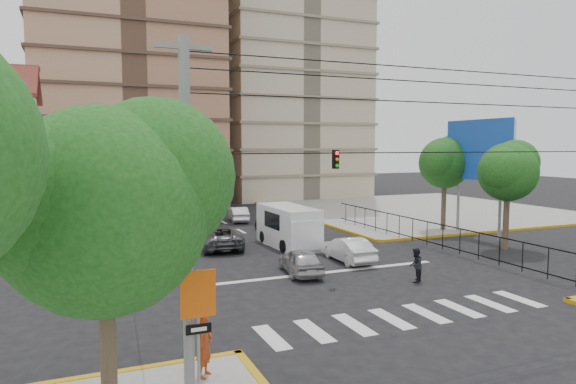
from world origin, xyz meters
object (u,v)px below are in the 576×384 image
van_left_lane (201,209)px  pedestrian_sw_corner (205,345)px  district_sign (198,306)px  car_silver_front_left (301,261)px  car_white_front_right (348,249)px  pedestrian_crosswalk (416,265)px  van_right_lane (290,228)px  traffic_light_nw (147,205)px

van_left_lane → pedestrian_sw_corner: size_ratio=2.94×
district_sign → car_silver_front_left: 13.25m
car_white_front_right → pedestrian_crosswalk: 5.13m
van_right_lane → pedestrian_crosswalk: bearing=-79.5°
car_silver_front_left → pedestrian_crosswalk: pedestrian_crosswalk is taller
car_white_front_right → traffic_light_nw: bearing=-23.5°
traffic_light_nw → pedestrian_crosswalk: (11.00, -9.89, -2.29)m
traffic_light_nw → pedestrian_crosswalk: size_ratio=2.69×
van_left_lane → van_right_lane: bearing=-76.8°
traffic_light_nw → car_white_front_right: 11.56m
district_sign → van_right_lane: 19.92m
van_left_lane → pedestrian_sw_corner: 29.86m
van_left_lane → pedestrian_crosswalk: (4.92, -22.87, -0.32)m
traffic_light_nw → car_silver_front_left: (6.63, -6.35, -2.46)m
traffic_light_nw → district_sign: traffic_light_nw is taller
van_left_lane → pedestrian_sw_corner: van_left_lane is taller
traffic_light_nw → pedestrian_sw_corner: (-0.63, -16.12, -2.07)m
car_white_front_right → pedestrian_sw_corner: bearing=47.9°
district_sign → car_white_front_right: 16.68m
van_right_lane → car_silver_front_left: van_right_lane is taller
car_silver_front_left → pedestrian_sw_corner: 12.18m
van_left_lane → car_white_front_right: (4.14, -17.80, -0.45)m
district_sign → pedestrian_crosswalk: bearing=30.8°
van_right_lane → pedestrian_crosswalk: size_ratio=3.50×
district_sign → van_left_lane: bearing=76.7°
traffic_light_nw → van_right_lane: size_ratio=0.77×
pedestrian_sw_corner → pedestrian_crosswalk: 13.20m
van_right_lane → pedestrian_sw_corner: van_right_lane is taller
district_sign → van_right_lane: district_sign is taller
van_right_lane → pedestrian_crosswalk: van_right_lane is taller
van_right_lane → pedestrian_sw_corner: 18.91m
van_left_lane → district_sign: bearing=-102.4°
van_right_lane → car_white_front_right: bearing=-76.3°
van_left_lane → pedestrian_crosswalk: 23.39m
pedestrian_sw_corner → van_left_lane: bearing=23.7°
traffic_light_nw → pedestrian_crosswalk: traffic_light_nw is taller
van_right_lane → pedestrian_sw_corner: size_ratio=3.23×
traffic_light_nw → van_left_lane: 14.47m
district_sign → van_right_lane: size_ratio=0.56×
van_left_lane → car_white_front_right: van_left_lane is taller
pedestrian_sw_corner → traffic_light_nw: bearing=34.5°
district_sign → car_white_front_right: size_ratio=0.77×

